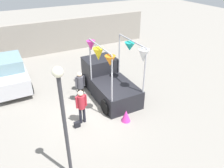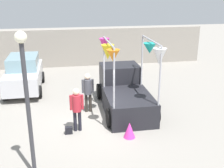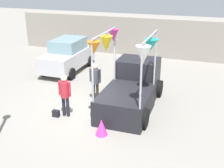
{
  "view_description": "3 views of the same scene",
  "coord_description": "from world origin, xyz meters",
  "px_view_note": "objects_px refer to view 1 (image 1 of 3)",
  "views": [
    {
      "loc": [
        -3.19,
        -8.39,
        6.69
      ],
      "look_at": [
        1.3,
        0.16,
        1.23
      ],
      "focal_mm": 35.0,
      "sensor_mm": 36.0,
      "label": 1
    },
    {
      "loc": [
        -1.03,
        -10.39,
        5.27
      ],
      "look_at": [
        0.92,
        0.57,
        1.45
      ],
      "focal_mm": 45.0,
      "sensor_mm": 36.0,
      "label": 2
    },
    {
      "loc": [
        4.4,
        -9.44,
        5.37
      ],
      "look_at": [
        1.0,
        0.39,
        1.24
      ],
      "focal_mm": 45.0,
      "sensor_mm": 36.0,
      "label": 3
    }
  ],
  "objects_px": {
    "handbag": "(77,124)",
    "street_lamp": "(63,113)",
    "person_customer": "(81,104)",
    "folded_kite_bundle_magenta": "(126,116)",
    "vendor_truck": "(107,79)",
    "person_vendor": "(80,84)",
    "parked_car": "(11,73)"
  },
  "relations": [
    {
      "from": "handbag",
      "to": "street_lamp",
      "type": "bearing_deg",
      "value": -114.33
    },
    {
      "from": "person_customer",
      "to": "handbag",
      "type": "distance_m",
      "value": 1.0
    },
    {
      "from": "person_customer",
      "to": "street_lamp",
      "type": "bearing_deg",
      "value": -118.97
    },
    {
      "from": "person_vendor",
      "to": "street_lamp",
      "type": "xyz_separation_m",
      "value": [
        -2.0,
        -4.27,
        1.68
      ]
    },
    {
      "from": "street_lamp",
      "to": "folded_kite_bundle_magenta",
      "type": "xyz_separation_m",
      "value": [
        3.28,
        1.7,
        -2.45
      ]
    },
    {
      "from": "vendor_truck",
      "to": "person_customer",
      "type": "bearing_deg",
      "value": -140.35
    },
    {
      "from": "parked_car",
      "to": "person_vendor",
      "type": "relative_size",
      "value": 2.26
    },
    {
      "from": "parked_car",
      "to": "vendor_truck",
      "type": "bearing_deg",
      "value": -34.46
    },
    {
      "from": "person_customer",
      "to": "street_lamp",
      "type": "xyz_separation_m",
      "value": [
        -1.42,
        -2.56,
        1.7
      ]
    },
    {
      "from": "vendor_truck",
      "to": "parked_car",
      "type": "relative_size",
      "value": 1.02
    },
    {
      "from": "street_lamp",
      "to": "handbag",
      "type": "bearing_deg",
      "value": 65.67
    },
    {
      "from": "person_customer",
      "to": "person_vendor",
      "type": "bearing_deg",
      "value": 71.14
    },
    {
      "from": "person_customer",
      "to": "folded_kite_bundle_magenta",
      "type": "distance_m",
      "value": 2.18
    },
    {
      "from": "folded_kite_bundle_magenta",
      "to": "parked_car",
      "type": "bearing_deg",
      "value": 126.27
    },
    {
      "from": "vendor_truck",
      "to": "person_vendor",
      "type": "distance_m",
      "value": 1.66
    },
    {
      "from": "vendor_truck",
      "to": "street_lamp",
      "type": "height_order",
      "value": "street_lamp"
    },
    {
      "from": "folded_kite_bundle_magenta",
      "to": "street_lamp",
      "type": "bearing_deg",
      "value": -152.6
    },
    {
      "from": "street_lamp",
      "to": "folded_kite_bundle_magenta",
      "type": "bearing_deg",
      "value": 27.4
    },
    {
      "from": "parked_car",
      "to": "person_vendor",
      "type": "distance_m",
      "value": 4.6
    },
    {
      "from": "street_lamp",
      "to": "folded_kite_bundle_magenta",
      "type": "height_order",
      "value": "street_lamp"
    },
    {
      "from": "parked_car",
      "to": "handbag",
      "type": "distance_m",
      "value": 5.78
    },
    {
      "from": "person_customer",
      "to": "vendor_truck",
      "type": "bearing_deg",
      "value": 39.65
    },
    {
      "from": "person_customer",
      "to": "folded_kite_bundle_magenta",
      "type": "bearing_deg",
      "value": -24.9
    },
    {
      "from": "person_vendor",
      "to": "folded_kite_bundle_magenta",
      "type": "distance_m",
      "value": 2.97
    },
    {
      "from": "vendor_truck",
      "to": "handbag",
      "type": "height_order",
      "value": "vendor_truck"
    },
    {
      "from": "vendor_truck",
      "to": "handbag",
      "type": "bearing_deg",
      "value": -141.56
    },
    {
      "from": "parked_car",
      "to": "handbag",
      "type": "xyz_separation_m",
      "value": [
        2.16,
        -5.3,
        -0.8
      ]
    },
    {
      "from": "person_customer",
      "to": "person_vendor",
      "type": "distance_m",
      "value": 1.8
    },
    {
      "from": "vendor_truck",
      "to": "parked_car",
      "type": "height_order",
      "value": "vendor_truck"
    },
    {
      "from": "person_vendor",
      "to": "vendor_truck",
      "type": "bearing_deg",
      "value": 4.89
    },
    {
      "from": "vendor_truck",
      "to": "person_vendor",
      "type": "relative_size",
      "value": 2.31
    },
    {
      "from": "parked_car",
      "to": "street_lamp",
      "type": "bearing_deg",
      "value": -81.86
    }
  ]
}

